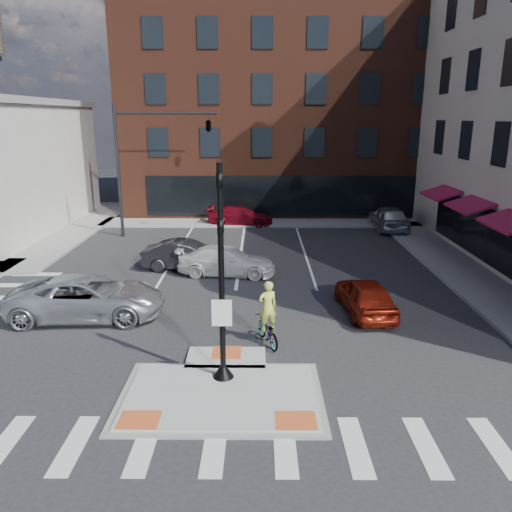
{
  "coord_description": "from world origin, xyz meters",
  "views": [
    {
      "loc": [
        1.01,
        -12.25,
        7.21
      ],
      "look_at": [
        0.88,
        6.36,
        2.0
      ],
      "focal_mm": 35.0,
      "sensor_mm": 36.0,
      "label": 1
    }
  ],
  "objects_px": {
    "bg_car_silver": "(389,218)",
    "bg_car_red": "(240,216)",
    "white_pickup": "(226,261)",
    "cyclist": "(268,323)",
    "bg_car_dark": "(187,255)",
    "red_sedan": "(365,296)",
    "silver_suv": "(88,297)"
  },
  "relations": [
    {
      "from": "white_pickup",
      "to": "bg_car_red",
      "type": "bearing_deg",
      "value": 5.22
    },
    {
      "from": "red_sedan",
      "to": "bg_car_red",
      "type": "xyz_separation_m",
      "value": [
        -5.33,
        15.92,
        -0.04
      ]
    },
    {
      "from": "bg_car_silver",
      "to": "bg_car_red",
      "type": "bearing_deg",
      "value": -8.74
    },
    {
      "from": "cyclist",
      "to": "white_pickup",
      "type": "bearing_deg",
      "value": -95.83
    },
    {
      "from": "white_pickup",
      "to": "cyclist",
      "type": "height_order",
      "value": "cyclist"
    },
    {
      "from": "silver_suv",
      "to": "red_sedan",
      "type": "relative_size",
      "value": 1.4
    },
    {
      "from": "bg_car_silver",
      "to": "bg_car_red",
      "type": "height_order",
      "value": "bg_car_silver"
    },
    {
      "from": "silver_suv",
      "to": "bg_car_silver",
      "type": "height_order",
      "value": "bg_car_silver"
    },
    {
      "from": "bg_car_dark",
      "to": "red_sedan",
      "type": "bearing_deg",
      "value": -122.05
    },
    {
      "from": "bg_car_silver",
      "to": "cyclist",
      "type": "relative_size",
      "value": 2.2
    },
    {
      "from": "bg_car_red",
      "to": "red_sedan",
      "type": "bearing_deg",
      "value": -154.65
    },
    {
      "from": "silver_suv",
      "to": "cyclist",
      "type": "height_order",
      "value": "cyclist"
    },
    {
      "from": "bg_car_dark",
      "to": "cyclist",
      "type": "distance_m",
      "value": 9.11
    },
    {
      "from": "bg_car_red",
      "to": "silver_suv",
      "type": "bearing_deg",
      "value": 169.87
    },
    {
      "from": "silver_suv",
      "to": "bg_car_dark",
      "type": "height_order",
      "value": "silver_suv"
    },
    {
      "from": "red_sedan",
      "to": "bg_car_dark",
      "type": "distance_m",
      "value": 9.35
    },
    {
      "from": "bg_car_red",
      "to": "white_pickup",
      "type": "bearing_deg",
      "value": -174.33
    },
    {
      "from": "bg_car_silver",
      "to": "cyclist",
      "type": "height_order",
      "value": "cyclist"
    },
    {
      "from": "white_pickup",
      "to": "bg_car_silver",
      "type": "height_order",
      "value": "bg_car_silver"
    },
    {
      "from": "red_sedan",
      "to": "white_pickup",
      "type": "bearing_deg",
      "value": -45.49
    },
    {
      "from": "bg_car_red",
      "to": "cyclist",
      "type": "distance_m",
      "value": 18.71
    },
    {
      "from": "white_pickup",
      "to": "cyclist",
      "type": "xyz_separation_m",
      "value": [
        1.82,
        -7.45,
        0.06
      ]
    },
    {
      "from": "red_sedan",
      "to": "white_pickup",
      "type": "relative_size",
      "value": 0.87
    },
    {
      "from": "cyclist",
      "to": "silver_suv",
      "type": "bearing_deg",
      "value": -37.95
    },
    {
      "from": "white_pickup",
      "to": "bg_car_red",
      "type": "xyz_separation_m",
      "value": [
        0.23,
        11.19,
        -0.02
      ]
    },
    {
      "from": "bg_car_dark",
      "to": "silver_suv",
      "type": "bearing_deg",
      "value": 159.54
    },
    {
      "from": "red_sedan",
      "to": "cyclist",
      "type": "height_order",
      "value": "cyclist"
    },
    {
      "from": "white_pickup",
      "to": "bg_car_red",
      "type": "height_order",
      "value": "white_pickup"
    },
    {
      "from": "red_sedan",
      "to": "white_pickup",
      "type": "height_order",
      "value": "red_sedan"
    },
    {
      "from": "silver_suv",
      "to": "bg_car_red",
      "type": "relative_size",
      "value": 1.26
    },
    {
      "from": "white_pickup",
      "to": "silver_suv",
      "type": "bearing_deg",
      "value": 144.02
    },
    {
      "from": "red_sedan",
      "to": "white_pickup",
      "type": "distance_m",
      "value": 7.29
    }
  ]
}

